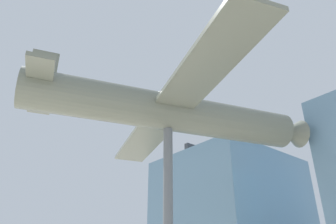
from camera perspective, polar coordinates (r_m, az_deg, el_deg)
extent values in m
cube|color=#383A3F|center=(29.11, 10.29, -8.10)|extent=(0.36, 9.68, 0.60)
cylinder|color=slate|center=(13.76, 0.00, -17.34)|extent=(0.41, 0.41, 7.43)
cylinder|color=slate|center=(15.18, 0.00, 0.00)|extent=(5.83, 12.71, 1.74)
cube|color=slate|center=(15.18, 0.00, 0.00)|extent=(14.52, 6.54, 0.18)
cube|color=slate|center=(14.50, -21.47, 3.95)|extent=(4.78, 2.48, 0.18)
cube|color=slate|center=(14.96, -20.89, 6.99)|extent=(0.53, 1.10, 1.75)
cone|color=slate|center=(18.59, 20.68, -3.37)|extent=(1.77, 1.56, 1.48)
sphere|color=black|center=(19.07, 22.41, -3.63)|extent=(0.44, 0.44, 0.44)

